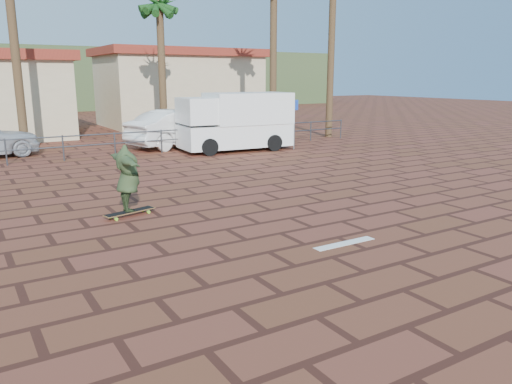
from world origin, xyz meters
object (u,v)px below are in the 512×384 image
at_px(campervan, 236,120).
at_px(car_white, 181,128).
at_px(longboard, 130,212).
at_px(skateboarder, 128,178).

bearing_deg(campervan, car_white, 127.19).
bearing_deg(longboard, campervan, 33.24).
bearing_deg(car_white, longboard, 136.30).
relative_size(longboard, car_white, 0.25).
bearing_deg(campervan, longboard, -127.98).
bearing_deg(skateboarder, campervan, -41.16).
height_order(skateboarder, campervan, campervan).
xyz_separation_m(skateboarder, campervan, (7.41, 8.14, 0.42)).
distance_m(skateboarder, car_white, 12.07).
xyz_separation_m(campervan, car_white, (-1.56, 2.42, -0.46)).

